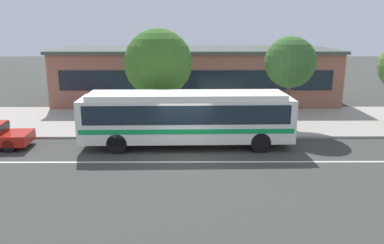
{
  "coord_description": "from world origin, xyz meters",
  "views": [
    {
      "loc": [
        0.24,
        -17.79,
        6.15
      ],
      "look_at": [
        0.35,
        1.59,
        1.3
      ],
      "focal_mm": 36.65,
      "sensor_mm": 36.0,
      "label": 1
    }
  ],
  "objects_px": {
    "pedestrian_waiting_near_sign": "(270,110)",
    "street_tree_near_stop": "(158,63)",
    "street_tree_mid_block": "(290,62)",
    "bus_stop_sign": "(258,108)",
    "transit_bus": "(187,115)"
  },
  "relations": [
    {
      "from": "street_tree_mid_block",
      "to": "transit_bus",
      "type": "bearing_deg",
      "value": -149.52
    },
    {
      "from": "pedestrian_waiting_near_sign",
      "to": "street_tree_near_stop",
      "type": "bearing_deg",
      "value": 171.86
    },
    {
      "from": "bus_stop_sign",
      "to": "street_tree_near_stop",
      "type": "distance_m",
      "value": 6.64
    },
    {
      "from": "transit_bus",
      "to": "pedestrian_waiting_near_sign",
      "type": "xyz_separation_m",
      "value": [
        4.97,
        3.51,
        -0.49
      ]
    },
    {
      "from": "transit_bus",
      "to": "pedestrian_waiting_near_sign",
      "type": "height_order",
      "value": "transit_bus"
    },
    {
      "from": "transit_bus",
      "to": "street_tree_near_stop",
      "type": "distance_m",
      "value": 5.3
    },
    {
      "from": "pedestrian_waiting_near_sign",
      "to": "street_tree_mid_block",
      "type": "distance_m",
      "value": 3.03
    },
    {
      "from": "street_tree_near_stop",
      "to": "street_tree_mid_block",
      "type": "xyz_separation_m",
      "value": [
        7.79,
        -0.93,
        0.12
      ]
    },
    {
      "from": "street_tree_near_stop",
      "to": "street_tree_mid_block",
      "type": "relative_size",
      "value": 1.08
    },
    {
      "from": "pedestrian_waiting_near_sign",
      "to": "street_tree_mid_block",
      "type": "relative_size",
      "value": 0.32
    },
    {
      "from": "pedestrian_waiting_near_sign",
      "to": "bus_stop_sign",
      "type": "xyz_separation_m",
      "value": [
        -1.0,
        -1.54,
        0.48
      ]
    },
    {
      "from": "street_tree_near_stop",
      "to": "bus_stop_sign",
      "type": "bearing_deg",
      "value": -23.6
    },
    {
      "from": "bus_stop_sign",
      "to": "street_tree_mid_block",
      "type": "distance_m",
      "value": 3.51
    },
    {
      "from": "pedestrian_waiting_near_sign",
      "to": "bus_stop_sign",
      "type": "height_order",
      "value": "bus_stop_sign"
    },
    {
      "from": "street_tree_near_stop",
      "to": "street_tree_mid_block",
      "type": "height_order",
      "value": "street_tree_near_stop"
    }
  ]
}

